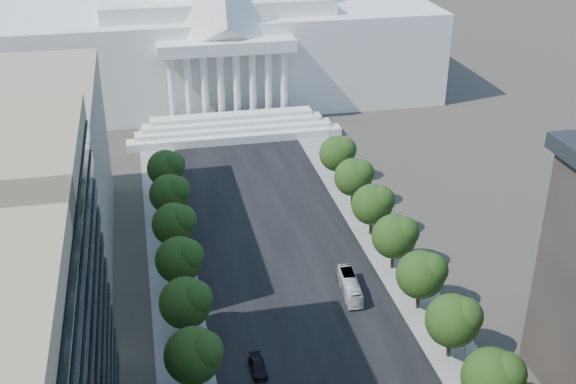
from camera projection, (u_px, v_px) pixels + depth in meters
road_asphalt at (282, 261)px, 125.92m from camera, size 30.00×260.00×0.01m
sidewalk_left at (173, 273)px, 122.38m from camera, size 8.00×260.00×0.02m
sidewalk_right at (386, 249)px, 129.46m from camera, size 8.00×260.00×0.02m
capitol at (214, 23)px, 200.24m from camera, size 120.00×56.00×73.00m
tree_l_e at (195, 354)px, 93.30m from camera, size 7.79×7.60×9.97m
tree_l_f at (188, 302)px, 103.82m from camera, size 7.79×7.60×9.97m
tree_l_g at (181, 259)px, 114.34m from camera, size 7.79×7.60×9.97m
tree_l_h at (176, 223)px, 124.86m from camera, size 7.79×7.60×9.97m
tree_l_i at (171, 193)px, 135.38m from camera, size 7.79×7.60×9.97m
tree_l_j at (167, 167)px, 145.90m from camera, size 7.79×7.60×9.97m
tree_r_d at (495, 376)px, 89.48m from camera, size 7.79×7.60×9.97m
tree_r_e at (455, 319)px, 100.00m from camera, size 7.79×7.60×9.97m
tree_r_f at (423, 273)px, 110.52m from camera, size 7.79×7.60×9.97m
tree_r_g at (396, 235)px, 121.04m from camera, size 7.79×7.60×9.97m
tree_r_h at (374, 203)px, 131.57m from camera, size 7.79×7.60×9.97m
tree_r_i at (355, 176)px, 142.09m from camera, size 7.79×7.60×9.97m
tree_r_j at (339, 153)px, 152.61m from camera, size 7.79×7.60×9.97m
streetlight_c at (465, 321)px, 100.75m from camera, size 2.61×0.44×9.00m
streetlight_d at (403, 234)px, 122.66m from camera, size 2.61×0.44×9.00m
streetlight_e at (359, 174)px, 144.58m from camera, size 2.61×0.44×9.00m
streetlight_f at (327, 129)px, 166.50m from camera, size 2.61×0.44×9.00m
car_dark_b at (258, 367)px, 99.67m from camera, size 2.20×5.19×1.49m
city_bus at (350, 286)px, 116.40m from camera, size 3.31×10.35×2.83m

